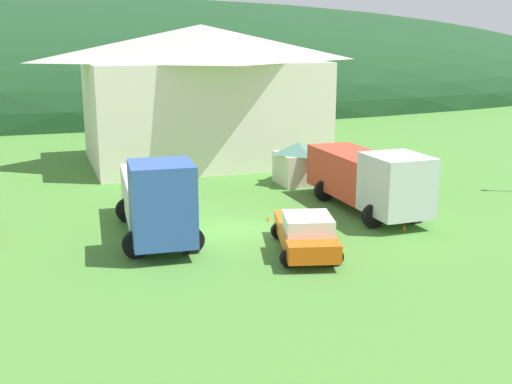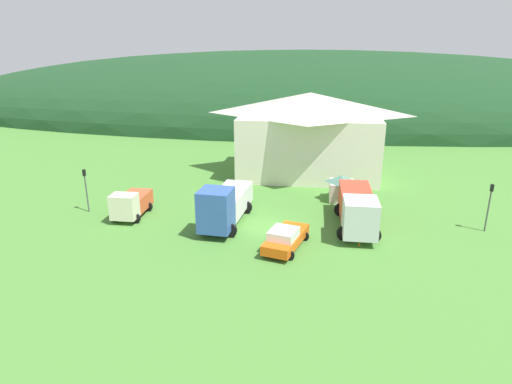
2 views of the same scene
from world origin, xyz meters
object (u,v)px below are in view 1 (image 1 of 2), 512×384
object	(u,v)px
box_truck_blue	(156,198)
tow_truck_silver	(369,177)
depot_building	(202,92)
service_pickup_orange	(306,233)
traffic_cone_near_pickup	(404,230)
play_shed_cream	(298,162)
traffic_cone_mid_row	(268,221)

from	to	relation	value
box_truck_blue	tow_truck_silver	size ratio (longest dim) A/B	1.02
depot_building	service_pickup_orange	world-z (taller)	depot_building
traffic_cone_near_pickup	service_pickup_orange	bearing A→B (deg)	-166.64
play_shed_cream	box_truck_blue	world-z (taller)	box_truck_blue
tow_truck_silver	depot_building	bearing A→B (deg)	-164.83
traffic_cone_near_pickup	traffic_cone_mid_row	world-z (taller)	traffic_cone_mid_row
box_truck_blue	service_pickup_orange	bearing A→B (deg)	58.32
tow_truck_silver	service_pickup_orange	world-z (taller)	tow_truck_silver
traffic_cone_mid_row	traffic_cone_near_pickup	bearing A→B (deg)	-32.73
box_truck_blue	traffic_cone_mid_row	bearing A→B (deg)	103.03
depot_building	traffic_cone_mid_row	world-z (taller)	depot_building
play_shed_cream	traffic_cone_mid_row	world-z (taller)	play_shed_cream
play_shed_cream	service_pickup_orange	bearing A→B (deg)	-111.42
play_shed_cream	tow_truck_silver	size ratio (longest dim) A/B	0.32
traffic_cone_near_pickup	play_shed_cream	bearing A→B (deg)	95.29
play_shed_cream	depot_building	bearing A→B (deg)	111.44
tow_truck_silver	box_truck_blue	bearing A→B (deg)	-86.55
box_truck_blue	tow_truck_silver	distance (m)	10.56
play_shed_cream	tow_truck_silver	xyz separation A→B (m)	(0.89, -6.73, 0.47)
traffic_cone_mid_row	play_shed_cream	bearing A→B (deg)	57.07
traffic_cone_near_pickup	traffic_cone_mid_row	xyz separation A→B (m)	(-5.21, 3.35, 0.00)
play_shed_cream	traffic_cone_near_pickup	size ratio (longest dim) A/B	5.37
box_truck_blue	service_pickup_orange	world-z (taller)	box_truck_blue
play_shed_cream	box_truck_blue	xyz separation A→B (m)	(-9.64, -7.45, 0.49)
box_truck_blue	traffic_cone_near_pickup	world-z (taller)	box_truck_blue
depot_building	traffic_cone_mid_row	xyz separation A→B (m)	(-0.87, -15.33, -4.71)
tow_truck_silver	traffic_cone_mid_row	size ratio (longest dim) A/B	15.81
depot_building	traffic_cone_near_pickup	xyz separation A→B (m)	(4.34, -18.68, -4.71)
depot_building	box_truck_blue	world-z (taller)	depot_building
play_shed_cream	service_pickup_orange	world-z (taller)	play_shed_cream
box_truck_blue	traffic_cone_mid_row	world-z (taller)	box_truck_blue
service_pickup_orange	traffic_cone_near_pickup	size ratio (longest dim) A/B	10.58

